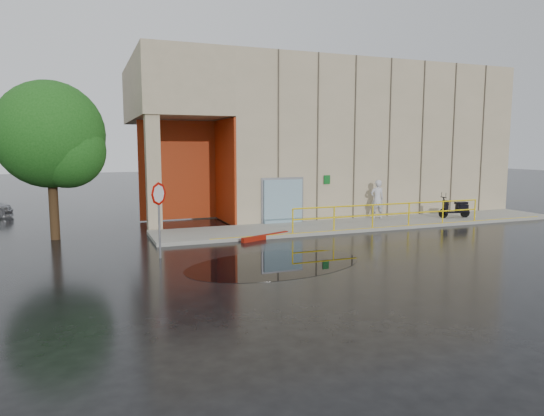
{
  "coord_description": "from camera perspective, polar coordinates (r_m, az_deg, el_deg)",
  "views": [
    {
      "loc": [
        -8.34,
        -14.74,
        3.64
      ],
      "look_at": [
        -1.47,
        3.0,
        1.25
      ],
      "focal_mm": 32.0,
      "sensor_mm": 36.0,
      "label": 1
    }
  ],
  "objects": [
    {
      "name": "ground",
      "position": [
        17.32,
        8.17,
        -5.04
      ],
      "size": [
        120.0,
        120.0,
        0.0
      ],
      "primitive_type": "plane",
      "color": "black",
      "rests_on": "ground"
    },
    {
      "name": "red_curb",
      "position": [
        19.36,
        -0.77,
        -3.4
      ],
      "size": [
        2.29,
        1.09,
        0.18
      ],
      "primitive_type": "cube",
      "rotation": [
        0.0,
        0.0,
        0.39
      ],
      "color": "maroon",
      "rests_on": "ground"
    },
    {
      "name": "stop_sign",
      "position": [
        16.17,
        -13.17,
        0.59
      ],
      "size": [
        0.55,
        0.58,
        2.52
      ],
      "rotation": [
        0.0,
        0.0,
        0.42
      ],
      "color": "slate",
      "rests_on": "ground"
    },
    {
      "name": "puddle",
      "position": [
        15.27,
        0.38,
        -6.62
      ],
      "size": [
        6.39,
        4.5,
        0.01
      ],
      "primitive_type": "cube",
      "rotation": [
        0.0,
        0.0,
        0.16
      ],
      "color": "black",
      "rests_on": "ground"
    },
    {
      "name": "tree_near",
      "position": [
        20.72,
        -24.25,
        7.42
      ],
      "size": [
        4.14,
        4.14,
        6.2
      ],
      "rotation": [
        0.0,
        0.0,
        0.04
      ],
      "color": "#311E10",
      "rests_on": "ground"
    },
    {
      "name": "guardrail",
      "position": [
        22.07,
        13.83,
        -0.75
      ],
      "size": [
        9.56,
        0.06,
        1.03
      ],
      "color": "yellow",
      "rests_on": "sidewalk"
    },
    {
      "name": "sidewalk",
      "position": [
        23.13,
        11.37,
        -1.84
      ],
      "size": [
        20.0,
        3.0,
        0.15
      ],
      "primitive_type": "cube",
      "color": "gray",
      "rests_on": "ground"
    },
    {
      "name": "building",
      "position": [
        29.03,
        6.48,
        8.23
      ],
      "size": [
        20.0,
        10.17,
        8.0
      ],
      "color": "tan",
      "rests_on": "ground"
    },
    {
      "name": "person",
      "position": [
        24.36,
        12.27,
        1.02
      ],
      "size": [
        0.76,
        0.56,
        1.9
      ],
      "primitive_type": "imported",
      "rotation": [
        0.0,
        0.0,
        2.98
      ],
      "color": "silver",
      "rests_on": "sidewalk"
    },
    {
      "name": "scooter",
      "position": [
        25.71,
        20.74,
        0.53
      ],
      "size": [
        1.67,
        0.82,
        1.27
      ],
      "rotation": [
        0.0,
        0.0,
        -0.19
      ],
      "color": "black",
      "rests_on": "sidewalk"
    }
  ]
}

